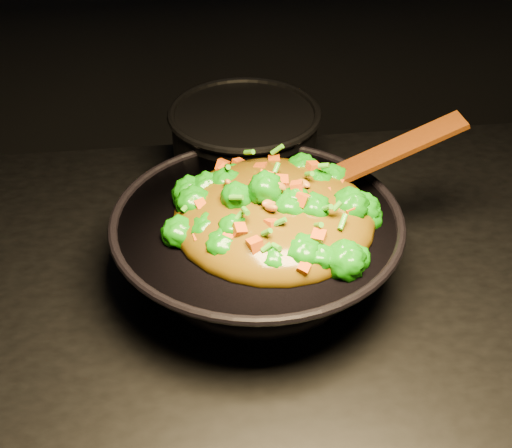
{
  "coord_description": "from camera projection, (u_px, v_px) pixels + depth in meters",
  "views": [
    {
      "loc": [
        -0.2,
        -0.65,
        1.55
      ],
      "look_at": [
        -0.11,
        0.08,
        0.99
      ],
      "focal_mm": 50.0,
      "sensor_mm": 36.0,
      "label": 1
    }
  ],
  "objects": [
    {
      "name": "wok",
      "position": [
        257.0,
        250.0,
        0.95
      ],
      "size": [
        0.41,
        0.41,
        0.1
      ],
      "primitive_type": null,
      "rotation": [
        0.0,
        0.0,
        0.11
      ],
      "color": "black",
      "rests_on": "stovetop"
    },
    {
      "name": "spatula",
      "position": [
        371.0,
        160.0,
        0.95
      ],
      "size": [
        0.25,
        0.06,
        0.1
      ],
      "primitive_type": "cube",
      "rotation": [
        0.0,
        -0.38,
        0.07
      ],
      "color": "#351705",
      "rests_on": "wok"
    },
    {
      "name": "stir_fry",
      "position": [
        274.0,
        192.0,
        0.88
      ],
      "size": [
        0.3,
        0.3,
        0.09
      ],
      "primitive_type": null,
      "rotation": [
        0.0,
        0.0,
        0.15
      ],
      "color": "#147408",
      "rests_on": "wok"
    },
    {
      "name": "back_pot",
      "position": [
        245.0,
        146.0,
        1.13
      ],
      "size": [
        0.27,
        0.27,
        0.13
      ],
      "primitive_type": "cylinder",
      "rotation": [
        0.0,
        0.0,
        0.23
      ],
      "color": "black",
      "rests_on": "stovetop"
    }
  ]
}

